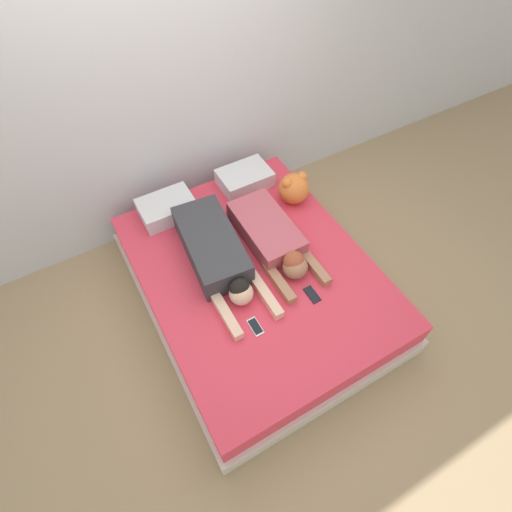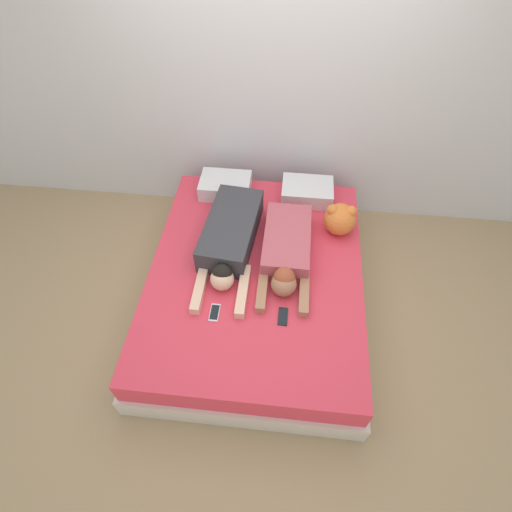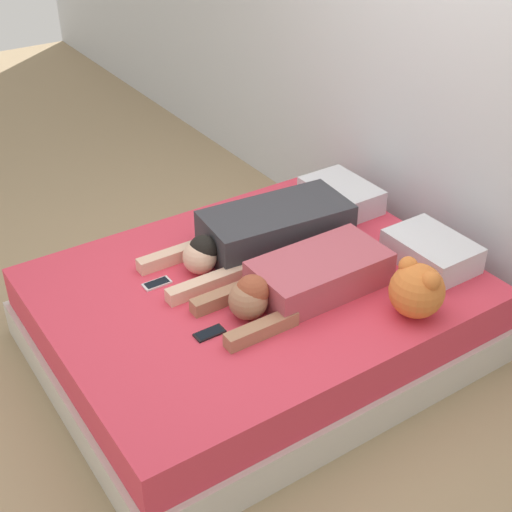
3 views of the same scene
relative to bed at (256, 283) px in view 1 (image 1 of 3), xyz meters
The scene contains 10 objects.
ground_plane 0.21m from the bed, ahead, with size 12.00×12.00×0.00m, color #9E8460.
wall_back 1.64m from the bed, 90.00° to the left, with size 12.00×0.06×2.60m.
bed is the anchor object (origin of this frame).
pillow_head_left 0.97m from the bed, 113.40° to the left, with size 0.45×0.32×0.14m.
pillow_head_right 0.97m from the bed, 66.60° to the left, with size 0.45×0.32×0.14m.
person_left 0.45m from the bed, 138.44° to the left, with size 0.45×1.16×0.22m.
person_right 0.40m from the bed, 29.08° to the left, with size 0.38×0.97×0.22m.
cell_phone_left 0.55m from the bed, 120.13° to the right, with size 0.07×0.14×0.01m.
cell_phone_right 0.52m from the bed, 60.28° to the right, with size 0.07×0.14×0.01m.
plush_toy 0.87m from the bed, 36.58° to the left, with size 0.26×0.26×0.28m.
Camera 1 is at (-0.87, -1.52, 2.92)m, focal length 28.00 mm.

